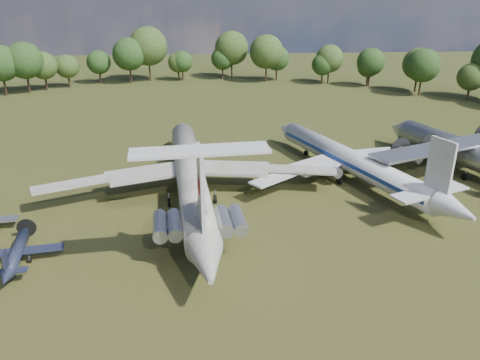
{
  "coord_description": "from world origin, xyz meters",
  "views": [
    {
      "loc": [
        2.37,
        -56.88,
        27.62
      ],
      "look_at": [
        6.29,
        -3.03,
        5.0
      ],
      "focal_mm": 35.0,
      "sensor_mm": 36.0,
      "label": 1
    }
  ],
  "objects_px": {
    "il62_airliner": "(191,181)",
    "an12_transport": "(473,159)",
    "person_on_il62": "(199,204)",
    "tu104_jet": "(351,165)",
    "small_prop_west": "(17,255)"
  },
  "relations": [
    {
      "from": "il62_airliner",
      "to": "an12_transport",
      "type": "distance_m",
      "value": 43.79
    },
    {
      "from": "il62_airliner",
      "to": "person_on_il62",
      "type": "distance_m",
      "value": 15.25
    },
    {
      "from": "il62_airliner",
      "to": "person_on_il62",
      "type": "relative_size",
      "value": 32.93
    },
    {
      "from": "tu104_jet",
      "to": "small_prop_west",
      "type": "height_order",
      "value": "tu104_jet"
    },
    {
      "from": "tu104_jet",
      "to": "an12_transport",
      "type": "height_order",
      "value": "an12_transport"
    },
    {
      "from": "an12_transport",
      "to": "person_on_il62",
      "type": "bearing_deg",
      "value": -175.87
    },
    {
      "from": "tu104_jet",
      "to": "small_prop_west",
      "type": "relative_size",
      "value": 3.62
    },
    {
      "from": "il62_airliner",
      "to": "an12_transport",
      "type": "relative_size",
      "value": 1.33
    },
    {
      "from": "an12_transport",
      "to": "person_on_il62",
      "type": "xyz_separation_m",
      "value": [
        -42.06,
        -20.17,
        3.44
      ]
    },
    {
      "from": "an12_transport",
      "to": "person_on_il62",
      "type": "height_order",
      "value": "person_on_il62"
    },
    {
      "from": "an12_transport",
      "to": "small_prop_west",
      "type": "relative_size",
      "value": 3.18
    },
    {
      "from": "person_on_il62",
      "to": "an12_transport",
      "type": "bearing_deg",
      "value": -169.47
    },
    {
      "from": "small_prop_west",
      "to": "il62_airliner",
      "type": "bearing_deg",
      "value": 30.88
    },
    {
      "from": "small_prop_west",
      "to": "person_on_il62",
      "type": "height_order",
      "value": "person_on_il62"
    },
    {
      "from": "small_prop_west",
      "to": "person_on_il62",
      "type": "distance_m",
      "value": 20.25
    }
  ]
}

